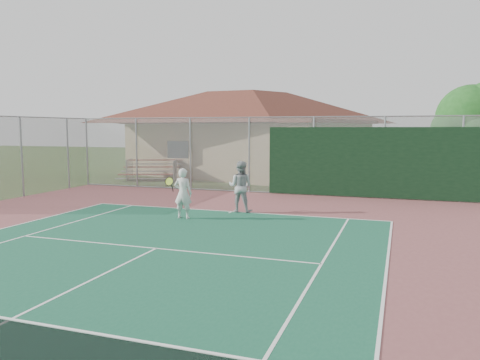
{
  "coord_description": "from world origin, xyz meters",
  "views": [
    {
      "loc": [
        5.69,
        -3.67,
        3.0
      ],
      "look_at": [
        1.04,
        9.8,
        1.42
      ],
      "focal_mm": 35.0,
      "sensor_mm": 36.0,
      "label": 1
    }
  ],
  "objects_px": {
    "player_grey_back": "(240,187)",
    "bleachers": "(151,169)",
    "clubhouse": "(248,125)",
    "tree": "(473,121)",
    "player_white_front": "(183,194)"
  },
  "relations": [
    {
      "from": "player_grey_back",
      "to": "bleachers",
      "type": "bearing_deg",
      "value": -46.57
    },
    {
      "from": "clubhouse",
      "to": "tree",
      "type": "relative_size",
      "value": 3.3
    },
    {
      "from": "clubhouse",
      "to": "bleachers",
      "type": "distance_m",
      "value": 6.99
    },
    {
      "from": "player_grey_back",
      "to": "player_white_front",
      "type": "bearing_deg",
      "value": 50.5
    },
    {
      "from": "clubhouse",
      "to": "bleachers",
      "type": "height_order",
      "value": "clubhouse"
    },
    {
      "from": "player_white_front",
      "to": "player_grey_back",
      "type": "bearing_deg",
      "value": -130.34
    },
    {
      "from": "player_white_front",
      "to": "tree",
      "type": "bearing_deg",
      "value": -137.4
    },
    {
      "from": "tree",
      "to": "player_white_front",
      "type": "relative_size",
      "value": 3.03
    },
    {
      "from": "clubhouse",
      "to": "player_white_front",
      "type": "relative_size",
      "value": 10.0
    },
    {
      "from": "bleachers",
      "to": "player_white_front",
      "type": "xyz_separation_m",
      "value": [
        6.92,
        -10.04,
        0.22
      ]
    },
    {
      "from": "player_grey_back",
      "to": "tree",
      "type": "bearing_deg",
      "value": -137.94
    },
    {
      "from": "tree",
      "to": "player_white_front",
      "type": "bearing_deg",
      "value": -134.72
    },
    {
      "from": "clubhouse",
      "to": "player_white_front",
      "type": "height_order",
      "value": "clubhouse"
    },
    {
      "from": "clubhouse",
      "to": "tree",
      "type": "height_order",
      "value": "clubhouse"
    },
    {
      "from": "bleachers",
      "to": "tree",
      "type": "distance_m",
      "value": 16.95
    }
  ]
}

